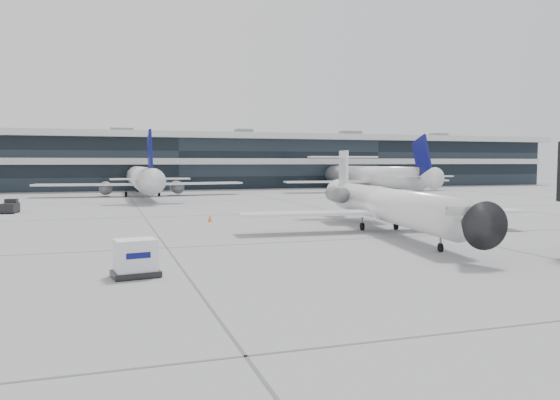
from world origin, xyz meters
name	(u,v)px	position (x,y,z in m)	size (l,w,h in m)	color
ground	(316,241)	(0.00, 0.00, 0.00)	(220.00, 220.00, 0.00)	gray
terminal	(172,164)	(0.00, 82.00, 5.00)	(170.00, 22.00, 10.00)	black
bg_jet_center	(142,196)	(-8.00, 55.00, 0.00)	(32.00, 40.00, 9.60)	white
bg_jet_right	(368,192)	(32.00, 55.00, 0.00)	(32.00, 40.00, 9.60)	white
regional_jet	(384,203)	(6.87, 3.06, 2.21)	(22.43, 27.98, 6.47)	white
cargo_uld	(135,258)	(-12.32, -8.25, 0.87)	(2.33, 1.86, 1.74)	black
traffic_cone	(210,218)	(-4.66, 14.12, 0.30)	(0.51, 0.51, 0.63)	orange
far_tug	(10,207)	(-23.14, 28.79, 0.66)	(1.70, 2.50, 1.48)	black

